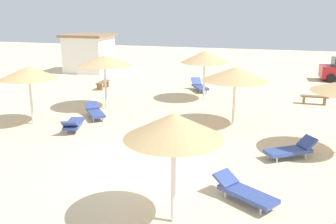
{
  "coord_description": "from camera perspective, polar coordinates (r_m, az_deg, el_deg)",
  "views": [
    {
      "loc": [
        4.12,
        -10.93,
        5.23
      ],
      "look_at": [
        0.0,
        3.0,
        1.2
      ],
      "focal_mm": 40.1,
      "sensor_mm": 36.0,
      "label": 1
    }
  ],
  "objects": [
    {
      "name": "ground_plane",
      "position": [
        12.8,
        -3.85,
        -8.65
      ],
      "size": [
        80.0,
        80.0,
        0.0
      ],
      "primitive_type": "plane",
      "color": "beige"
    },
    {
      "name": "lounger_4",
      "position": [
        24.61,
        4.8,
        3.95
      ],
      "size": [
        1.52,
        1.93,
        0.77
      ],
      "color": "#33478C",
      "rests_on": "ground"
    },
    {
      "name": "parasol_2",
      "position": [
        20.04,
        -9.64,
        7.73
      ],
      "size": [
        2.87,
        2.87,
        2.86
      ],
      "color": "silver",
      "rests_on": "ground"
    },
    {
      "name": "parasol_4",
      "position": [
        21.9,
        5.59,
        8.36
      ],
      "size": [
        2.79,
        2.79,
        2.88
      ],
      "color": "silver",
      "rests_on": "ground"
    },
    {
      "name": "lounger_1",
      "position": [
        14.27,
        18.24,
        -5.45
      ],
      "size": [
        1.91,
        1.61,
        0.73
      ],
      "color": "#33478C",
      "rests_on": "ground"
    },
    {
      "name": "lounger_3",
      "position": [
        10.88,
        11.43,
        -11.73
      ],
      "size": [
        1.95,
        1.57,
        0.64
      ],
      "color": "#33478C",
      "rests_on": "ground"
    },
    {
      "name": "parasol_6",
      "position": [
        17.18,
        10.18,
        5.74
      ],
      "size": [
        3.01,
        3.01,
        2.7
      ],
      "color": "silver",
      "rests_on": "ground"
    },
    {
      "name": "lounger_5",
      "position": [
        17.07,
        -14.2,
        -1.72
      ],
      "size": [
        1.2,
        2.0,
        0.69
      ],
      "color": "#33478C",
      "rests_on": "ground"
    },
    {
      "name": "parasol_3",
      "position": [
        8.86,
        0.85,
        -2.16
      ],
      "size": [
        2.42,
        2.42,
        2.87
      ],
      "color": "silver",
      "rests_on": "ground"
    },
    {
      "name": "lounger_2",
      "position": [
        18.85,
        -11.05,
        0.07
      ],
      "size": [
        1.7,
        1.89,
        0.62
      ],
      "color": "#33478C",
      "rests_on": "ground"
    },
    {
      "name": "parasol_5",
      "position": [
        18.12,
        -20.46,
        5.64
      ],
      "size": [
        2.58,
        2.58,
        2.72
      ],
      "color": "silver",
      "rests_on": "ground"
    },
    {
      "name": "bench_0",
      "position": [
        25.6,
        -9.87,
        4.28
      ],
      "size": [
        0.48,
        1.52,
        0.49
      ],
      "color": "brown",
      "rests_on": "ground"
    },
    {
      "name": "bench_1",
      "position": [
        22.62,
        21.36,
        1.96
      ],
      "size": [
        1.5,
        0.41,
        0.49
      ],
      "color": "brown",
      "rests_on": "ground"
    },
    {
      "name": "beach_cabana",
      "position": [
        32.58,
        -11.91,
        8.78
      ],
      "size": [
        3.79,
        3.51,
        3.14
      ],
      "color": "white",
      "rests_on": "ground"
    }
  ]
}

